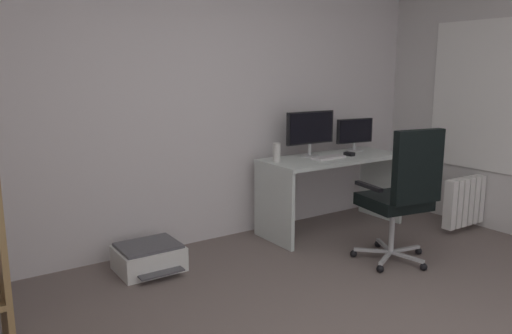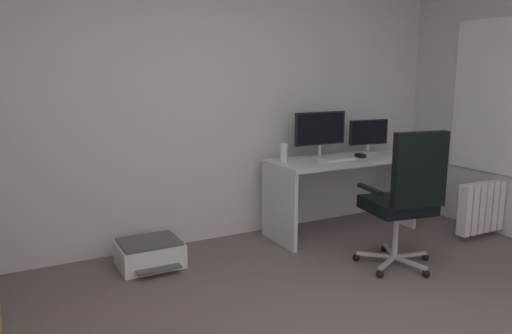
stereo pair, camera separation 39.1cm
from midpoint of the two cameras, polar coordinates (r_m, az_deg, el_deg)
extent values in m
cube|color=silver|center=(4.39, -5.28, 7.74)|extent=(5.34, 0.10, 2.59)
cube|color=white|center=(5.21, 29.26, 6.96)|extent=(0.01, 1.16, 1.36)
cube|color=white|center=(5.21, 29.21, 6.97)|extent=(0.02, 1.24, 1.44)
cube|color=silver|center=(4.80, 12.24, 0.79)|extent=(1.44, 0.59, 0.04)
cube|color=silver|center=(4.47, 5.17, -4.55)|extent=(0.04, 0.57, 0.69)
cube|color=silver|center=(5.35, 17.80, -2.42)|extent=(0.04, 0.57, 0.69)
cylinder|color=#B2B5B7|center=(4.79, 9.63, 1.17)|extent=(0.18, 0.18, 0.01)
cylinder|color=#B2B5B7|center=(4.78, 9.65, 1.96)|extent=(0.03, 0.03, 0.12)
cube|color=black|center=(4.75, 9.73, 4.39)|extent=(0.54, 0.05, 0.31)
cube|color=black|center=(4.74, 9.88, 4.36)|extent=(0.50, 0.02, 0.29)
cylinder|color=#B2B5B7|center=(5.17, 14.84, 1.69)|extent=(0.18, 0.18, 0.01)
cylinder|color=#B2B5B7|center=(5.17, 14.87, 2.20)|extent=(0.03, 0.03, 0.08)
cube|color=black|center=(5.15, 14.95, 3.89)|extent=(0.43, 0.09, 0.25)
cube|color=black|center=(5.13, 15.09, 3.86)|extent=(0.40, 0.06, 0.23)
cube|color=silver|center=(4.68, 11.74, 0.89)|extent=(0.35, 0.15, 0.02)
cube|color=black|center=(4.86, 14.18, 1.26)|extent=(0.06, 0.10, 0.03)
cylinder|color=silver|center=(4.49, 5.66, 1.62)|extent=(0.07, 0.07, 0.17)
cube|color=#B7BABC|center=(4.34, 19.83, -9.52)|extent=(0.30, 0.08, 0.02)
sphere|color=black|center=(4.44, 21.34, -9.69)|extent=(0.06, 0.06, 0.06)
cube|color=#B7BABC|center=(4.38, 17.59, -9.15)|extent=(0.17, 0.28, 0.02)
sphere|color=black|center=(4.53, 16.98, -8.98)|extent=(0.06, 0.06, 0.06)
cube|color=#B7BABC|center=(4.25, 16.16, -9.72)|extent=(0.23, 0.24, 0.02)
sphere|color=black|center=(4.27, 14.09, -10.10)|extent=(0.06, 0.06, 0.06)
cube|color=#B7BABC|center=(4.12, 17.57, -10.50)|extent=(0.28, 0.16, 0.02)
sphere|color=black|center=(4.00, 16.84, -11.73)|extent=(0.06, 0.06, 0.06)
cube|color=#B7BABC|center=(4.17, 19.91, -10.35)|extent=(0.07, 0.30, 0.02)
sphere|color=black|center=(4.11, 21.63, -11.39)|extent=(0.06, 0.06, 0.06)
cylinder|color=#B7BABC|center=(4.19, 18.37, -7.39)|extent=(0.04, 0.04, 0.38)
cube|color=black|center=(4.12, 18.58, -4.21)|extent=(0.54, 0.52, 0.10)
cube|color=black|center=(3.85, 21.11, -0.36)|extent=(0.44, 0.14, 0.56)
cube|color=black|center=(3.94, 15.74, -2.48)|extent=(0.09, 0.31, 0.03)
cube|color=black|center=(4.24, 21.47, -1.89)|extent=(0.09, 0.31, 0.03)
cube|color=silver|center=(4.08, -9.43, -9.92)|extent=(0.49, 0.40, 0.19)
cube|color=#4C4C51|center=(4.05, -9.48, -8.52)|extent=(0.45, 0.37, 0.02)
cube|color=#4C4C51|center=(3.89, -8.24, -11.60)|extent=(0.35, 0.10, 0.01)
cube|color=white|center=(4.95, 24.98, -4.62)|extent=(0.07, 0.10, 0.47)
cube|color=white|center=(5.02, 25.61, -4.46)|extent=(0.07, 0.10, 0.47)
cube|color=white|center=(5.09, 26.22, -4.30)|extent=(0.07, 0.10, 0.47)
cube|color=white|center=(5.17, 26.81, -4.15)|extent=(0.07, 0.10, 0.47)
cube|color=white|center=(5.24, 27.38, -4.00)|extent=(0.07, 0.10, 0.47)
cube|color=white|center=(5.31, 27.94, -3.85)|extent=(0.07, 0.10, 0.47)
cube|color=white|center=(5.39, 28.48, -3.71)|extent=(0.07, 0.10, 0.47)
cube|color=white|center=(5.46, 29.01, -3.57)|extent=(0.07, 0.10, 0.47)
camera|label=1|loc=(0.20, -87.14, 0.57)|focal=34.80mm
camera|label=2|loc=(0.20, 92.86, -0.57)|focal=34.80mm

